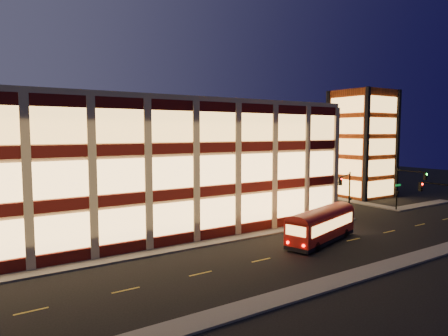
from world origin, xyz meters
TOP-DOWN VIEW (x-y plane):
  - ground at (0.00, 0.00)m, footprint 200.00×200.00m
  - sidewalk_office_south at (-3.00, 1.00)m, footprint 54.00×2.00m
  - sidewalk_office_east at (23.00, 17.00)m, footprint 2.00×30.00m
  - sidewalk_tower_south at (40.00, 1.00)m, footprint 14.00×2.00m
  - sidewalk_tower_west at (34.00, 17.00)m, footprint 2.00×30.00m
  - sidewalk_near at (0.00, -13.00)m, footprint 100.00×2.00m
  - office_building at (-2.91, 16.91)m, footprint 50.45×30.45m
  - stair_tower at (39.95, 11.95)m, footprint 8.60×8.60m
  - traffic_signal_far at (22.21, 0.24)m, footprint 3.79×1.87m
  - traffic_signal_right at (33.50, -0.62)m, footprint 1.20×4.37m
  - traffic_signal_near at (23.50, -11.03)m, footprint 0.32×4.45m
  - trolley_bus at (12.56, -4.82)m, footprint 10.43×5.37m

SIDE VIEW (x-z plane):
  - ground at x=0.00m, z-range 0.00..0.00m
  - sidewalk_office_south at x=-3.00m, z-range 0.00..0.15m
  - sidewalk_office_east at x=23.00m, z-range 0.00..0.15m
  - sidewalk_tower_south at x=40.00m, z-range 0.00..0.15m
  - sidewalk_tower_west at x=34.00m, z-range 0.00..0.15m
  - sidewalk_near at x=0.00m, z-range 0.00..0.15m
  - trolley_bus at x=12.56m, z-range 0.19..3.62m
  - traffic_signal_right at x=33.50m, z-range 1.10..7.10m
  - traffic_signal_far at x=22.21m, z-range 1.11..7.11m
  - traffic_signal_near at x=23.50m, z-range 1.13..7.13m
  - office_building at x=-2.91m, z-range 0.00..14.50m
  - stair_tower at x=39.95m, z-range -0.01..17.99m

